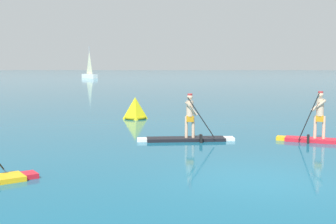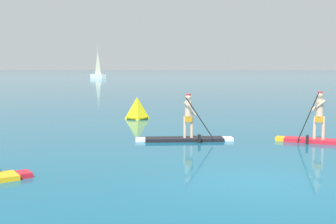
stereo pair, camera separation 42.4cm
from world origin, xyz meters
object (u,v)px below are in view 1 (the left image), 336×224
Objects in this scene: paddleboarder_far_right at (320,132)px; sailboat_left_horizon at (90,74)px; race_marker_buoy at (135,109)px; paddleboarder_mid_center at (187,132)px.

paddleboarder_far_right is 78.85m from sailboat_left_horizon.
sailboat_left_horizon is at bearing -53.08° from paddleboarder_far_right.
paddleboarder_mid_center is at bearing -68.99° from race_marker_buoy.
race_marker_buoy is at bearing 150.22° from sailboat_left_horizon.
sailboat_left_horizon reaches higher than paddleboarder_mid_center.
sailboat_left_horizon reaches higher than race_marker_buoy.
paddleboarder_far_right is at bearing -42.95° from race_marker_buoy.
paddleboarder_far_right is 0.48× the size of sailboat_left_horizon.
race_marker_buoy is (-7.32, 6.82, 0.14)m from paddleboarder_far_right.
sailboat_left_horizon is (-15.79, 68.57, 0.47)m from race_marker_buoy.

